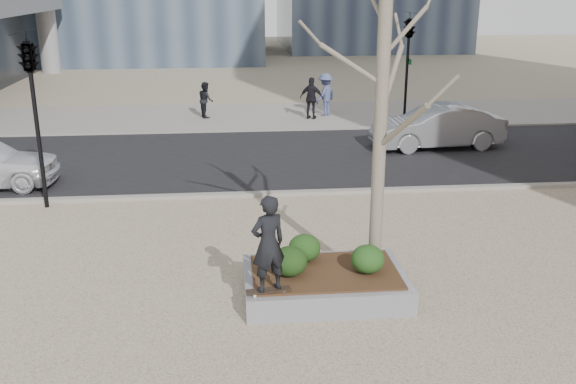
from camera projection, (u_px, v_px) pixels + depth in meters
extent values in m
plane|color=#BAAE89|center=(272.00, 297.00, 11.98)|extent=(120.00, 120.00, 0.00)
cube|color=black|center=(250.00, 158.00, 21.44)|extent=(60.00, 8.00, 0.02)
cube|color=gray|center=(244.00, 116.00, 28.06)|extent=(60.00, 6.00, 0.02)
cube|color=gray|center=(325.00, 284.00, 12.01)|extent=(3.00, 2.00, 0.45)
cube|color=#382314|center=(325.00, 272.00, 11.93)|extent=(2.70, 1.70, 0.04)
ellipsoid|color=black|center=(290.00, 261.00, 11.67)|extent=(0.65, 0.65, 0.55)
ellipsoid|color=#113511|center=(304.00, 248.00, 12.29)|extent=(0.62, 0.62, 0.53)
ellipsoid|color=#143F15|center=(368.00, 259.00, 11.79)|extent=(0.62, 0.62, 0.53)
imported|color=black|center=(268.00, 244.00, 10.85)|extent=(0.74, 0.63, 1.72)
imported|color=#909398|center=(437.00, 127.00, 22.50)|extent=(4.68, 1.97, 1.50)
imported|color=black|center=(206.00, 100.00, 27.59)|extent=(0.75, 0.86, 1.53)
imported|color=#475381|center=(325.00, 94.00, 27.95)|extent=(1.30, 1.34, 1.83)
imported|color=black|center=(312.00, 98.00, 27.24)|extent=(1.12, 0.82, 1.77)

